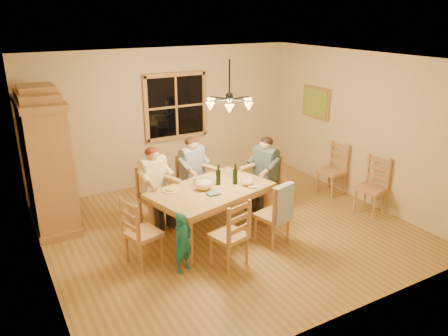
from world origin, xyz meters
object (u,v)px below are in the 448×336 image
adult_slate_man (265,165)px  chair_end_left (144,243)px  adult_woman (154,176)px  adult_plaid_man (193,165)px  chair_far_right (193,193)px  dining_table (211,194)px  chair_spare_back (331,179)px  wine_bottle_b (235,174)px  chair_spare_front (370,197)px  wine_bottle_a (218,175)px  chair_near_right (272,224)px  chair_end_right (264,193)px  chandelier (229,103)px  chair_near_left (229,245)px  chair_far_left (155,207)px  armoire (47,164)px  child (183,243)px

adult_slate_man → chair_end_left: bearing=90.0°
adult_woman → adult_plaid_man: (0.79, 0.20, 0.00)m
chair_far_right → adult_plaid_man: size_ratio=1.13×
dining_table → adult_plaid_man: adult_plaid_man is taller
adult_plaid_man → chair_spare_back: adult_plaid_man is taller
wine_bottle_b → chair_spare_front: wine_bottle_b is taller
chair_spare_front → chair_end_left: bearing=69.6°
chair_spare_front → chair_spare_back: 0.98m
wine_bottle_a → chair_near_right: bearing=-59.2°
chair_end_right → chair_spare_front: size_ratio=1.00×
chair_near_right → chair_end_right: same height
chandelier → adult_plaid_man: chandelier is taller
chair_near_left → wine_bottle_a: bearing=54.3°
chair_far_left → chair_near_left: same height
chandelier → chair_far_right: size_ratio=0.78×
armoire → chair_far_right: (2.25, -0.63, -0.75)m
chair_near_right → chair_spare_back: same height
chair_far_left → chair_end_left: size_ratio=1.00×
chair_end_right → chair_end_left: bearing=90.0°
chair_end_left → dining_table: bearing=90.0°
chair_far_right → wine_bottle_b: size_ratio=3.00×
dining_table → chair_spare_front: (2.75, -0.71, -0.36)m
adult_slate_man → dining_table: bearing=90.0°
chair_far_right → adult_plaid_man: adult_plaid_man is taller
wine_bottle_b → adult_plaid_man: bearing=107.1°
dining_table → chair_near_right: (0.66, -0.72, -0.36)m
adult_plaid_man → chair_spare_front: adult_plaid_man is taller
chair_far_right → chair_spare_front: same height
chair_end_right → chair_spare_front: bearing=-138.4°
armoire → child: (1.29, -2.33, -0.63)m
chair_spare_back → chair_end_right: bearing=81.0°
chair_far_left → adult_woman: size_ratio=1.13×
dining_table → chair_spare_front: size_ratio=2.07×
dining_table → chair_end_left: chair_end_left is taller
chair_far_left → adult_slate_man: (1.89, -0.40, 0.54)m
dining_table → chair_end_right: bearing=14.5°
wine_bottle_a → adult_plaid_man: bearing=93.2°
chandelier → chair_end_left: size_ratio=0.78×
armoire → wine_bottle_b: 3.00m
chair_end_left → adult_slate_man: adult_slate_man is taller
chair_spare_front → chair_end_right: bearing=41.2°
chair_far_right → chair_far_left: bearing=0.0°
chair_near_left → adult_woman: 1.81m
chandelier → chair_far_right: 2.03m
armoire → chair_far_left: 1.85m
chair_near_left → chair_spare_back: size_ratio=1.00×
chair_far_left → chair_spare_back: 3.44m
chandelier → adult_plaid_man: size_ratio=0.88×
wine_bottle_a → child: (-1.01, -0.86, -0.50)m
chair_far_right → adult_plaid_man: bearing=89.6°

